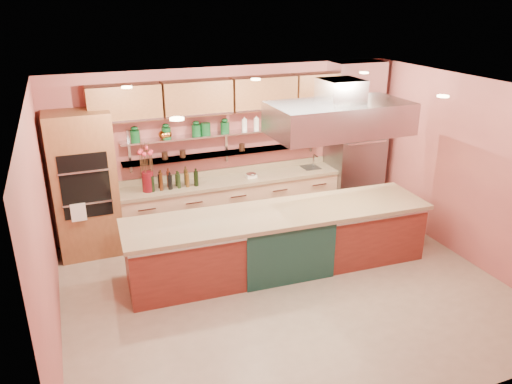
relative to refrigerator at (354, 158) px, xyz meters
name	(u,v)px	position (x,y,z in m)	size (l,w,h in m)	color
floor	(287,290)	(-2.35, -2.14, -1.06)	(6.00, 5.00, 0.02)	tan
ceiling	(292,91)	(-2.35, -2.14, 1.75)	(6.00, 5.00, 0.02)	black
wall_back	(229,148)	(-2.35, 0.36, 0.35)	(6.00, 0.04, 2.80)	#B65B55
wall_front	(409,298)	(-2.35, -4.64, 0.35)	(6.00, 0.04, 2.80)	#B65B55
wall_left	(44,235)	(-5.35, -2.14, 0.35)	(0.04, 5.00, 2.80)	#B65B55
wall_right	(468,171)	(0.65, -2.14, 0.35)	(0.04, 5.00, 2.80)	#B65B55
oven_stack	(85,185)	(-4.80, 0.04, 0.10)	(0.95, 0.64, 2.30)	#925A35
refrigerator	(354,158)	(0.00, 0.00, 0.00)	(0.95, 0.72, 2.10)	slate
back_counter	(232,204)	(-2.40, 0.06, -0.58)	(3.84, 0.64, 0.93)	tan
wall_shelf_lower	(228,153)	(-2.40, 0.23, 0.30)	(3.60, 0.26, 0.03)	silver
wall_shelf_upper	(228,133)	(-2.40, 0.23, 0.65)	(3.60, 0.26, 0.03)	silver
upper_cabinets	(231,95)	(-2.35, 0.18, 1.30)	(4.60, 0.36, 0.55)	#925A35
range_hood	(339,118)	(-1.30, -1.54, 1.20)	(2.00, 1.00, 0.45)	silver
ceiling_downlights	(285,91)	(-2.35, -1.94, 1.72)	(4.00, 2.80, 0.02)	#FFE5A5
island	(279,240)	(-2.20, -1.54, -0.58)	(4.46, 0.97, 0.93)	maroon
flower_vase	(148,181)	(-3.84, 0.01, 0.05)	(0.19, 0.19, 0.33)	#5B0D15
oil_bottle_cluster	(174,180)	(-3.42, 0.01, 0.02)	(0.85, 0.24, 0.27)	black
kitchen_scale	(251,175)	(-2.06, 0.01, -0.07)	(0.17, 0.13, 0.10)	white
bar_faucet	(313,161)	(-0.80, 0.11, 0.00)	(0.03, 0.03, 0.25)	silver
copper_kettle	(164,134)	(-3.49, 0.23, 0.73)	(0.17, 0.17, 0.14)	#C2712C
green_canister	(206,129)	(-2.79, 0.23, 0.76)	(0.16, 0.16, 0.20)	#0F461E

